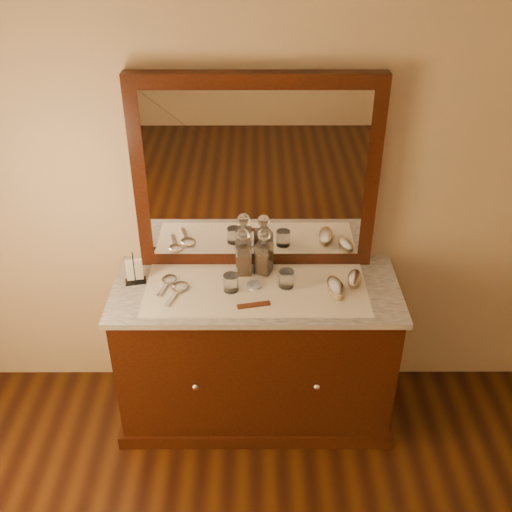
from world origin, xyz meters
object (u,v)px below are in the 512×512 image
Objects in this scene: brush_near at (336,288)px; hand_mirror_inner at (178,289)px; hand_mirror_outer at (168,281)px; decanter_left at (243,256)px; brush_far at (354,279)px; dresser_cabinet at (256,354)px; mirror_frame at (256,175)px; napkin_rack at (135,271)px; decanter_right at (264,256)px; comb at (254,305)px; pin_dish at (254,285)px.

hand_mirror_inner is (-0.77, 0.01, -0.02)m from brush_near.
hand_mirror_inner is at bearing -48.16° from hand_mirror_outer.
brush_far is (0.56, -0.09, -0.08)m from decanter_left.
hand_mirror_inner is at bearing -175.43° from dresser_cabinet.
dresser_cabinet is 0.68m from brush_far.
mirror_frame is at bearing 90.00° from dresser_cabinet.
mirror_frame is at bearing 17.52° from napkin_rack.
decanter_left is (-0.06, -0.12, -0.40)m from mirror_frame.
brush_near is 0.93× the size of hand_mirror_outer.
brush_near is 1.14× the size of brush_far.
decanter_right is at bearing 153.19° from brush_near.
decanter_left is at bearing -118.58° from mirror_frame.
decanter_right reaches higher than brush_near.
mirror_frame is 0.63m from comb.
pin_dish is at bearing -176.39° from brush_far.
dresser_cabinet is at bearing -90.00° from mirror_frame.
napkin_rack is 1.01m from brush_near.
pin_dish is 0.44m from hand_mirror_outer.
dresser_cabinet is 8.75× the size of comb.
dresser_cabinet is 0.97m from mirror_frame.
napkin_rack is 0.83× the size of brush_near.
pin_dish is at bearing -4.15° from hand_mirror_outer.
hand_mirror_outer is at bearing 175.85° from pin_dish.
mirror_frame is at bearing 25.07° from hand_mirror_outer.
decanter_right is 0.50m from hand_mirror_outer.
mirror_frame reaches higher than brush_far.
hand_mirror_inner is at bearing -20.37° from napkin_rack.
mirror_frame is 0.72m from brush_far.
comb is 0.31m from decanter_right.
hand_mirror_inner is (-0.42, -0.16, -0.09)m from decanter_right.
mirror_frame is 0.69m from hand_mirror_outer.
decanter_right is 0.47m from brush_far.
brush_far is 0.82× the size of hand_mirror_outer.
pin_dish reaches higher than dresser_cabinet.
decanter_left is (-0.06, 0.13, 0.54)m from dresser_cabinet.
mirror_frame is 4.60× the size of decanter_left.
dresser_cabinet is at bearing -34.65° from pin_dish.
hand_mirror_outer is at bearing 175.22° from dresser_cabinet.
brush_far reaches higher than comb.
decanter_left reaches higher than decanter_right.
brush_far is at bearing -0.81° from napkin_rack.
decanter_left is at bearing 13.33° from hand_mirror_outer.
hand_mirror_outer is at bearing -180.00° from brush_far.
mirror_frame is 0.68m from brush_near.
napkin_rack reaches higher than hand_mirror_outer.
pin_dish is at bearing -110.35° from decanter_right.
comb is 0.30m from decanter_left.
hand_mirror_outer reaches higher than comb.
decanter_left is 0.40m from hand_mirror_outer.
mirror_frame reaches higher than hand_mirror_inner.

